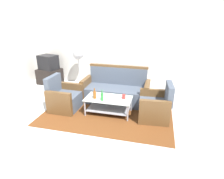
# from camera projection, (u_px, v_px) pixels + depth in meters

# --- Properties ---
(ground_plane) EXTENTS (14.00, 14.00, 0.00)m
(ground_plane) POSITION_uv_depth(u_px,v_px,m) (92.00, 134.00, 3.79)
(ground_plane) COLOR white
(wall_back) EXTENTS (6.52, 0.12, 2.80)m
(wall_back) POSITION_uv_depth(u_px,v_px,m) (122.00, 43.00, 6.04)
(wall_back) COLOR silver
(wall_back) RESTS_ON ground
(rug) EXTENTS (3.08, 2.11, 0.01)m
(rug) POSITION_uv_depth(u_px,v_px,m) (108.00, 112.00, 4.66)
(rug) COLOR brown
(rug) RESTS_ON ground
(couch) EXTENTS (1.81, 0.76, 0.96)m
(couch) POSITION_uv_depth(u_px,v_px,m) (116.00, 91.00, 5.13)
(couch) COLOR #4C5666
(couch) RESTS_ON rug
(armchair_left) EXTENTS (0.72, 0.78, 0.85)m
(armchair_left) POSITION_uv_depth(u_px,v_px,m) (64.00, 98.00, 4.73)
(armchair_left) COLOR #4C5666
(armchair_left) RESTS_ON rug
(armchair_right) EXTENTS (0.75, 0.81, 0.85)m
(armchair_right) POSITION_uv_depth(u_px,v_px,m) (155.00, 107.00, 4.29)
(armchair_right) COLOR #4C5666
(armchair_right) RESTS_ON rug
(coffee_table) EXTENTS (1.10, 0.60, 0.40)m
(coffee_table) POSITION_uv_depth(u_px,v_px,m) (109.00, 103.00, 4.50)
(coffee_table) COLOR silver
(coffee_table) RESTS_ON rug
(bottle_brown) EXTENTS (0.07, 0.07, 0.25)m
(bottle_brown) POSITION_uv_depth(u_px,v_px,m) (95.00, 95.00, 4.40)
(bottle_brown) COLOR brown
(bottle_brown) RESTS_ON coffee_table
(bottle_green) EXTENTS (0.06, 0.06, 0.26)m
(bottle_green) POSITION_uv_depth(u_px,v_px,m) (102.00, 97.00, 4.28)
(bottle_green) COLOR #2D8C38
(bottle_green) RESTS_ON coffee_table
(cup) EXTENTS (0.08, 0.08, 0.10)m
(cup) POSITION_uv_depth(u_px,v_px,m) (124.00, 97.00, 4.40)
(cup) COLOR red
(cup) RESTS_ON coffee_table
(tv_stand) EXTENTS (0.80, 0.50, 0.52)m
(tv_stand) POSITION_uv_depth(u_px,v_px,m) (50.00, 76.00, 6.55)
(tv_stand) COLOR black
(tv_stand) RESTS_ON ground
(television) EXTENTS (0.70, 0.59, 0.48)m
(television) POSITION_uv_depth(u_px,v_px,m) (48.00, 62.00, 6.37)
(television) COLOR black
(television) RESTS_ON tv_stand
(pedestal_fan) EXTENTS (0.36, 0.36, 1.27)m
(pedestal_fan) POSITION_uv_depth(u_px,v_px,m) (78.00, 56.00, 6.07)
(pedestal_fan) COLOR #2D2D33
(pedestal_fan) RESTS_ON ground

